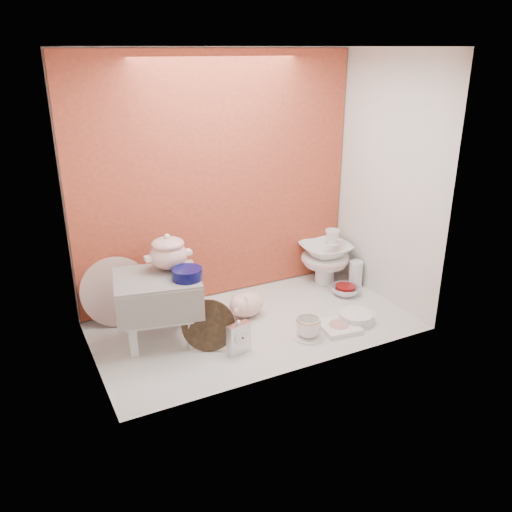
{
  "coord_description": "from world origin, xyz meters",
  "views": [
    {
      "loc": [
        -1.21,
        -2.4,
        1.5
      ],
      "look_at": [
        0.02,
        0.02,
        0.42
      ],
      "focal_mm": 37.02,
      "sensor_mm": 36.0,
      "label": 1
    }
  ],
  "objects_px": {
    "mantel_clock": "(239,337)",
    "porcelain_tower": "(325,256)",
    "gold_rim_teacup": "(308,327)",
    "step_stool": "(159,309)",
    "soup_tureen": "(168,252)",
    "dinner_plate_stack": "(356,317)",
    "plush_pig": "(246,304)",
    "floral_platter": "(116,292)",
    "blue_white_vase": "(167,293)",
    "crystal_bowl": "(345,290)"
  },
  "relations": [
    {
      "from": "soup_tureen",
      "to": "plush_pig",
      "type": "distance_m",
      "value": 0.6
    },
    {
      "from": "floral_platter",
      "to": "porcelain_tower",
      "type": "relative_size",
      "value": 1.08
    },
    {
      "from": "plush_pig",
      "to": "porcelain_tower",
      "type": "xyz_separation_m",
      "value": [
        0.7,
        0.21,
        0.11
      ]
    },
    {
      "from": "soup_tureen",
      "to": "dinner_plate_stack",
      "type": "height_order",
      "value": "soup_tureen"
    },
    {
      "from": "plush_pig",
      "to": "dinner_plate_stack",
      "type": "xyz_separation_m",
      "value": [
        0.54,
        -0.35,
        -0.05
      ]
    },
    {
      "from": "plush_pig",
      "to": "gold_rim_teacup",
      "type": "relative_size",
      "value": 1.98
    },
    {
      "from": "plush_pig",
      "to": "dinner_plate_stack",
      "type": "relative_size",
      "value": 1.31
    },
    {
      "from": "step_stool",
      "to": "porcelain_tower",
      "type": "xyz_separation_m",
      "value": [
        1.23,
        0.24,
        -0.0
      ]
    },
    {
      "from": "step_stool",
      "to": "crystal_bowl",
      "type": "height_order",
      "value": "step_stool"
    },
    {
      "from": "dinner_plate_stack",
      "to": "porcelain_tower",
      "type": "bearing_deg",
      "value": 74.67
    },
    {
      "from": "plush_pig",
      "to": "gold_rim_teacup",
      "type": "xyz_separation_m",
      "value": [
        0.2,
        -0.37,
        -0.01
      ]
    },
    {
      "from": "mantel_clock",
      "to": "porcelain_tower",
      "type": "height_order",
      "value": "porcelain_tower"
    },
    {
      "from": "step_stool",
      "to": "blue_white_vase",
      "type": "height_order",
      "value": "step_stool"
    },
    {
      "from": "soup_tureen",
      "to": "blue_white_vase",
      "type": "distance_m",
      "value": 0.41
    },
    {
      "from": "mantel_clock",
      "to": "gold_rim_teacup",
      "type": "height_order",
      "value": "mantel_clock"
    },
    {
      "from": "step_stool",
      "to": "crystal_bowl",
      "type": "distance_m",
      "value": 1.25
    },
    {
      "from": "mantel_clock",
      "to": "plush_pig",
      "type": "xyz_separation_m",
      "value": [
        0.21,
        0.34,
        -0.01
      ]
    },
    {
      "from": "step_stool",
      "to": "mantel_clock",
      "type": "distance_m",
      "value": 0.46
    },
    {
      "from": "step_stool",
      "to": "blue_white_vase",
      "type": "xyz_separation_m",
      "value": [
        0.13,
        0.27,
        -0.05
      ]
    },
    {
      "from": "plush_pig",
      "to": "dinner_plate_stack",
      "type": "height_order",
      "value": "plush_pig"
    },
    {
      "from": "gold_rim_teacup",
      "to": "plush_pig",
      "type": "bearing_deg",
      "value": 117.54
    },
    {
      "from": "step_stool",
      "to": "gold_rim_teacup",
      "type": "bearing_deg",
      "value": -13.69
    },
    {
      "from": "blue_white_vase",
      "to": "gold_rim_teacup",
      "type": "relative_size",
      "value": 1.98
    },
    {
      "from": "blue_white_vase",
      "to": "crystal_bowl",
      "type": "distance_m",
      "value": 1.15
    },
    {
      "from": "soup_tureen",
      "to": "dinner_plate_stack",
      "type": "relative_size",
      "value": 1.17
    },
    {
      "from": "step_stool",
      "to": "gold_rim_teacup",
      "type": "xyz_separation_m",
      "value": [
        0.73,
        -0.35,
        -0.12
      ]
    },
    {
      "from": "dinner_plate_stack",
      "to": "blue_white_vase",
      "type": "bearing_deg",
      "value": 147.97
    },
    {
      "from": "step_stool",
      "to": "soup_tureen",
      "type": "relative_size",
      "value": 1.79
    },
    {
      "from": "mantel_clock",
      "to": "gold_rim_teacup",
      "type": "relative_size",
      "value": 1.37
    },
    {
      "from": "step_stool",
      "to": "mantel_clock",
      "type": "xyz_separation_m",
      "value": [
        0.33,
        -0.31,
        -0.1
      ]
    },
    {
      "from": "blue_white_vase",
      "to": "crystal_bowl",
      "type": "bearing_deg",
      "value": -13.31
    },
    {
      "from": "floral_platter",
      "to": "plush_pig",
      "type": "height_order",
      "value": "floral_platter"
    },
    {
      "from": "mantel_clock",
      "to": "dinner_plate_stack",
      "type": "distance_m",
      "value": 0.76
    },
    {
      "from": "soup_tureen",
      "to": "dinner_plate_stack",
      "type": "bearing_deg",
      "value": -21.13
    },
    {
      "from": "mantel_clock",
      "to": "soup_tureen",
      "type": "bearing_deg",
      "value": 109.22
    },
    {
      "from": "soup_tureen",
      "to": "blue_white_vase",
      "type": "bearing_deg",
      "value": 80.04
    },
    {
      "from": "mantel_clock",
      "to": "crystal_bowl",
      "type": "bearing_deg",
      "value": 6.57
    },
    {
      "from": "dinner_plate_stack",
      "to": "porcelain_tower",
      "type": "xyz_separation_m",
      "value": [
        0.15,
        0.56,
        0.16
      ]
    },
    {
      "from": "gold_rim_teacup",
      "to": "porcelain_tower",
      "type": "height_order",
      "value": "porcelain_tower"
    },
    {
      "from": "floral_platter",
      "to": "porcelain_tower",
      "type": "height_order",
      "value": "floral_platter"
    },
    {
      "from": "soup_tureen",
      "to": "gold_rim_teacup",
      "type": "height_order",
      "value": "soup_tureen"
    },
    {
      "from": "crystal_bowl",
      "to": "floral_platter",
      "type": "bearing_deg",
      "value": 168.02
    },
    {
      "from": "step_stool",
      "to": "porcelain_tower",
      "type": "relative_size",
      "value": 1.17
    },
    {
      "from": "plush_pig",
      "to": "crystal_bowl",
      "type": "xyz_separation_m",
      "value": [
        0.7,
        -0.02,
        -0.05
      ]
    },
    {
      "from": "gold_rim_teacup",
      "to": "dinner_plate_stack",
      "type": "bearing_deg",
      "value": 4.13
    },
    {
      "from": "blue_white_vase",
      "to": "dinner_plate_stack",
      "type": "distance_m",
      "value": 1.12
    },
    {
      "from": "dinner_plate_stack",
      "to": "plush_pig",
      "type": "bearing_deg",
      "value": 147.16
    },
    {
      "from": "plush_pig",
      "to": "blue_white_vase",
      "type": "bearing_deg",
      "value": 130.73
    },
    {
      "from": "mantel_clock",
      "to": "crystal_bowl",
      "type": "relative_size",
      "value": 1.03
    },
    {
      "from": "plush_pig",
      "to": "gold_rim_teacup",
      "type": "bearing_deg",
      "value": -80.8
    }
  ]
}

